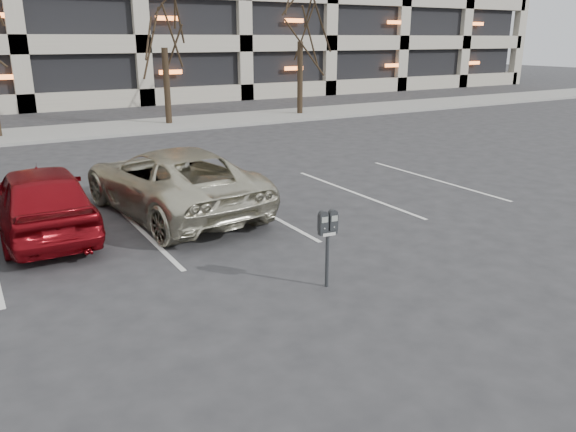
{
  "coord_description": "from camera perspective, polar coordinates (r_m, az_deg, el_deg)",
  "views": [
    {
      "loc": [
        -4.36,
        -8.82,
        3.8
      ],
      "look_at": [
        -0.01,
        -1.45,
        1.08
      ],
      "focal_mm": 35.0,
      "sensor_mm": 36.0,
      "label": 1
    }
  ],
  "objects": [
    {
      "name": "parking_meter",
      "position": [
        8.74,
        4.06,
        -1.41
      ],
      "size": [
        0.33,
        0.16,
        1.25
      ],
      "rotation": [
        0.0,
        0.0,
        -0.11
      ],
      "color": "black",
      "rests_on": "ground"
    },
    {
      "name": "stall_lines",
      "position": [
        12.12,
        -14.83,
        -1.25
      ],
      "size": [
        16.9,
        5.2,
        0.0
      ],
      "color": "silver",
      "rests_on": "ground"
    },
    {
      "name": "car_red",
      "position": [
        12.21,
        -23.75,
        1.54
      ],
      "size": [
        1.77,
        4.32,
        1.47
      ],
      "primitive_type": "imported",
      "rotation": [
        0.0,
        0.0,
        3.13
      ],
      "color": "maroon",
      "rests_on": "ground"
    },
    {
      "name": "sidewalk",
      "position": [
        25.48,
        -20.57,
        8.06
      ],
      "size": [
        80.0,
        4.0,
        0.12
      ],
      "primitive_type": "cube",
      "color": "gray",
      "rests_on": "ground"
    },
    {
      "name": "ground",
      "position": [
        10.55,
        -3.96,
        -3.55
      ],
      "size": [
        140.0,
        140.0,
        0.0
      ],
      "primitive_type": "plane",
      "color": "#28282B",
      "rests_on": "ground"
    },
    {
      "name": "suv_silver",
      "position": [
        12.89,
        -11.74,
        3.54
      ],
      "size": [
        3.12,
        5.65,
        1.5
      ],
      "rotation": [
        0.0,
        0.0,
        3.26
      ],
      "color": "beige",
      "rests_on": "ground"
    }
  ]
}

